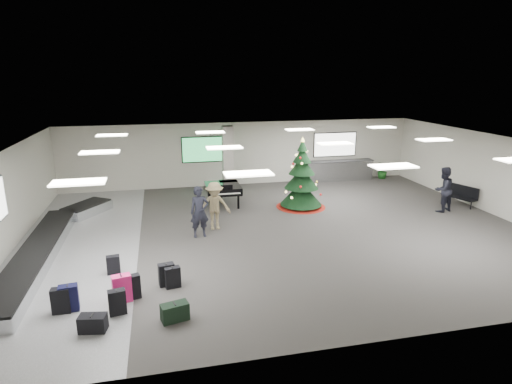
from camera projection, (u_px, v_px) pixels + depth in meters
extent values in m
plane|color=#393634|center=(280.00, 230.00, 15.71)|extent=(18.00, 18.00, 0.00)
cube|color=beige|center=(243.00, 154.00, 21.86)|extent=(18.00, 0.02, 3.20)
cube|color=beige|center=(375.00, 275.00, 8.70)|extent=(18.00, 0.02, 3.20)
cube|color=beige|center=(4.00, 205.00, 13.36)|extent=(0.02, 14.00, 3.20)
cube|color=beige|center=(496.00, 175.00, 17.19)|extent=(0.02, 14.00, 3.20)
cube|color=silver|center=(281.00, 144.00, 14.85)|extent=(18.00, 14.00, 0.02)
cube|color=slate|center=(77.00, 246.00, 14.21)|extent=(4.00, 14.00, 0.01)
cube|color=#A19A93|center=(228.00, 160.00, 20.33)|extent=(0.50, 0.50, 3.20)
cube|color=green|center=(204.00, 149.00, 21.30)|extent=(2.20, 0.08, 1.30)
cube|color=white|center=(335.00, 144.00, 22.79)|extent=(2.40, 0.08, 1.30)
cube|color=white|center=(78.00, 182.00, 9.83)|extent=(1.20, 0.60, 0.04)
cube|color=white|center=(100.00, 152.00, 13.59)|extent=(1.20, 0.60, 0.04)
cube|color=white|center=(112.00, 135.00, 17.35)|extent=(1.20, 0.60, 0.04)
cube|color=white|center=(248.00, 174.00, 10.68)|extent=(1.20, 0.60, 0.04)
cube|color=white|center=(224.00, 148.00, 14.44)|extent=(1.20, 0.60, 0.04)
cube|color=white|center=(210.00, 132.00, 18.20)|extent=(1.20, 0.60, 0.04)
cube|color=white|center=(393.00, 166.00, 11.53)|extent=(1.20, 0.60, 0.04)
cube|color=white|center=(335.00, 143.00, 15.29)|extent=(1.20, 0.60, 0.04)
cube|color=white|center=(300.00, 130.00, 19.05)|extent=(1.20, 0.60, 0.04)
cube|color=white|center=(434.00, 140.00, 16.14)|extent=(1.20, 0.60, 0.04)
cube|color=white|center=(381.00, 127.00, 19.90)|extent=(1.20, 0.60, 0.04)
cube|color=silver|center=(36.00, 256.00, 13.01)|extent=(1.00, 8.00, 0.38)
cube|color=black|center=(35.00, 250.00, 12.96)|extent=(0.95, 7.90, 0.05)
cube|color=silver|center=(87.00, 209.00, 17.51)|extent=(1.97, 2.21, 0.38)
cube|color=black|center=(86.00, 204.00, 17.45)|extent=(1.87, 2.10, 0.05)
cube|color=silver|center=(336.00, 171.00, 22.88)|extent=(4.00, 0.60, 1.05)
cube|color=#2C2C2E|center=(336.00, 161.00, 22.74)|extent=(4.05, 0.65, 0.04)
cube|color=black|center=(117.00, 302.00, 10.15)|extent=(0.44, 0.30, 0.62)
cube|color=black|center=(116.00, 290.00, 10.06)|extent=(0.05, 0.14, 0.02)
cube|color=black|center=(132.00, 287.00, 10.86)|extent=(0.45, 0.32, 0.64)
cube|color=black|center=(131.00, 275.00, 10.77)|extent=(0.06, 0.13, 0.02)
cube|color=#FF217C|center=(122.00, 289.00, 10.69)|extent=(0.51, 0.36, 0.72)
cube|color=black|center=(121.00, 275.00, 10.59)|extent=(0.07, 0.16, 0.02)
cube|color=black|center=(167.00, 275.00, 11.54)|extent=(0.45, 0.30, 0.63)
cube|color=black|center=(166.00, 264.00, 11.46)|extent=(0.06, 0.14, 0.02)
cube|color=black|center=(69.00, 298.00, 10.28)|extent=(0.46, 0.30, 0.67)
cube|color=black|center=(67.00, 285.00, 10.19)|extent=(0.05, 0.15, 0.02)
cube|color=black|center=(61.00, 301.00, 10.21)|extent=(0.43, 0.24, 0.64)
cube|color=black|center=(59.00, 288.00, 10.12)|extent=(0.03, 0.14, 0.02)
cube|color=black|center=(175.00, 312.00, 9.93)|extent=(0.69, 0.46, 0.42)
cube|color=black|center=(174.00, 303.00, 9.87)|extent=(0.08, 0.19, 0.02)
cube|color=black|center=(173.00, 277.00, 11.44)|extent=(0.44, 0.29, 0.58)
cube|color=black|center=(172.00, 267.00, 11.36)|extent=(0.06, 0.13, 0.02)
cube|color=black|center=(113.00, 265.00, 12.23)|extent=(0.39, 0.25, 0.55)
cube|color=black|center=(112.00, 256.00, 12.15)|extent=(0.04, 0.13, 0.02)
cube|color=black|center=(93.00, 323.00, 9.50)|extent=(0.64, 0.43, 0.39)
cube|color=black|center=(92.00, 315.00, 9.45)|extent=(0.07, 0.20, 0.02)
cone|color=maroon|center=(301.00, 205.00, 18.45)|extent=(2.12, 2.12, 0.13)
cylinder|color=#3F2819|center=(301.00, 201.00, 18.39)|extent=(0.13, 0.13, 0.56)
cone|color=black|center=(301.00, 193.00, 18.30)|extent=(1.79, 1.79, 1.01)
cone|color=black|center=(302.00, 178.00, 18.12)|extent=(1.45, 1.45, 0.89)
cone|color=black|center=(302.00, 165.00, 17.97)|extent=(1.12, 1.12, 0.78)
cone|color=black|center=(302.00, 154.00, 17.85)|extent=(0.78, 0.78, 0.67)
cone|color=black|center=(303.00, 145.00, 17.75)|extent=(0.45, 0.45, 0.50)
cone|color=#FFE566|center=(303.00, 139.00, 17.68)|extent=(0.18, 0.18, 0.20)
cube|color=black|center=(223.00, 188.00, 18.51)|extent=(1.50, 1.68, 0.27)
cube|color=black|center=(226.00, 195.00, 17.69)|extent=(1.38, 0.31, 0.09)
cube|color=white|center=(226.00, 194.00, 17.64)|extent=(1.23, 0.15, 0.02)
cube|color=black|center=(225.00, 187.00, 17.84)|extent=(0.66, 0.04, 0.21)
cylinder|color=black|center=(212.00, 203.00, 17.90)|extent=(0.09, 0.09, 0.64)
cylinder|color=black|center=(238.00, 201.00, 18.12)|extent=(0.09, 0.09, 0.64)
cylinder|color=black|center=(221.00, 194.00, 19.26)|extent=(0.09, 0.09, 0.64)
cube|color=black|center=(459.00, 197.00, 18.46)|extent=(0.92, 1.50, 0.06)
cylinder|color=black|center=(468.00, 206.00, 17.98)|extent=(0.06, 0.06, 0.38)
cylinder|color=black|center=(450.00, 198.00, 19.05)|extent=(0.06, 0.06, 0.38)
cube|color=black|center=(464.00, 191.00, 18.44)|extent=(0.52, 1.36, 0.47)
imported|color=black|center=(200.00, 212.00, 14.86)|extent=(0.70, 0.50, 1.82)
imported|color=#8D7D57|center=(215.00, 206.00, 15.62)|extent=(1.15, 0.67, 1.78)
imported|color=black|center=(443.00, 189.00, 17.61)|extent=(1.09, 0.95, 1.89)
imported|color=#143B13|center=(309.00, 178.00, 21.90)|extent=(0.54, 0.53, 0.76)
imported|color=#143B13|center=(382.00, 170.00, 23.32)|extent=(0.68, 0.68, 0.91)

